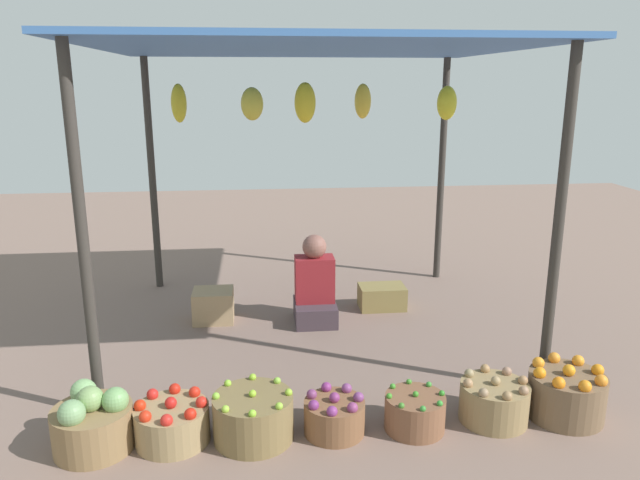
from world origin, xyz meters
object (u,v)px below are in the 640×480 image
Objects in this scene: basket_cabbages at (93,423)px; basket_oranges at (566,394)px; vendor_person at (315,289)px; basket_purple_onions at (334,415)px; wooden_crate_near_vendor at (213,306)px; basket_potatoes at (494,401)px; basket_limes at (253,417)px; basket_red_tomatoes at (172,423)px; basket_green_chilies at (415,412)px; wooden_crate_stacked_rear at (382,297)px.

basket_cabbages is 0.97× the size of basket_oranges.
vendor_person is at bearing 50.82° from basket_cabbages.
wooden_crate_near_vendor reaches higher than basket_purple_onions.
basket_cabbages is 1.30× the size of wooden_crate_near_vendor.
basket_potatoes is at bearing -44.68° from wooden_crate_near_vendor.
basket_cabbages reaches higher than basket_limes.
basket_red_tomatoes is 1.19× the size of basket_purple_onions.
basket_cabbages reaches higher than basket_green_chilies.
basket_purple_onions is at bearing -178.95° from basket_oranges.
vendor_person reaches higher than basket_red_tomatoes.
basket_limes is at bearing -178.45° from basket_potatoes.
basket_red_tomatoes is at bearing 177.79° from basket_limes.
basket_green_chilies is (0.98, -0.01, -0.03)m from basket_limes.
vendor_person is at bearing -5.88° from wooden_crate_near_vendor.
basket_potatoes is at bearing 1.55° from basket_limes.
wooden_crate_near_vendor is (-1.85, 1.83, 0.01)m from basket_potatoes.
basket_red_tomatoes is 2.43m from basket_oranges.
vendor_person reaches higher than basket_purple_onions.
vendor_person is 2.30m from basket_cabbages.
basket_oranges is at bearing -0.64° from basket_potatoes.
basket_limes reaches higher than basket_green_chilies.
basket_purple_onions reaches higher than wooden_crate_stacked_rear.
basket_oranges is at bearing -68.83° from wooden_crate_stacked_rear.
basket_limes is 1.90m from wooden_crate_near_vendor.
vendor_person is 1.79× the size of basket_red_tomatoes.
basket_limes is 2.34m from wooden_crate_stacked_rear.
basket_purple_onions is 1.00× the size of basket_green_chilies.
vendor_person is 2.25m from basket_oranges.
basket_limes is 1.13× the size of wooden_crate_stacked_rear.
basket_purple_onions reaches higher than basket_green_chilies.
basket_cabbages is at bearing -179.96° from basket_green_chilies.
basket_potatoes reaches higher than basket_red_tomatoes.
basket_cabbages is at bearing -178.86° from basket_potatoes.
basket_potatoes is (0.52, 0.05, 0.02)m from basket_green_chilies.
basket_red_tomatoes is at bearing -179.60° from basket_oranges.
basket_cabbages is at bearing -179.54° from basket_limes.
basket_green_chilies is at bearing 0.04° from basket_cabbages.
vendor_person reaches higher than basket_potatoes.
basket_limes is at bearing -79.25° from wooden_crate_near_vendor.
basket_cabbages is 1.05× the size of basket_red_tomatoes.
basket_purple_onions is 1.05× the size of wooden_crate_near_vendor.
basket_oranges reaches higher than basket_potatoes.
basket_cabbages reaches higher than wooden_crate_stacked_rear.
basket_oranges is at bearing 2.41° from basket_green_chilies.
basket_red_tomatoes is 1.85m from wooden_crate_near_vendor.
wooden_crate_near_vendor is at bearing 86.31° from basket_red_tomatoes.
basket_cabbages reaches higher than basket_red_tomatoes.
basket_limes is 1.96m from basket_oranges.
basket_oranges is 2.12m from wooden_crate_stacked_rear.
basket_red_tomatoes is (-1.01, -1.76, -0.18)m from vendor_person.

